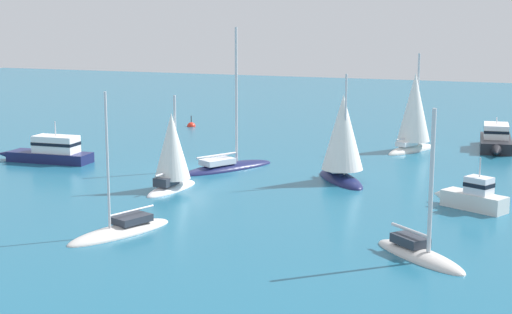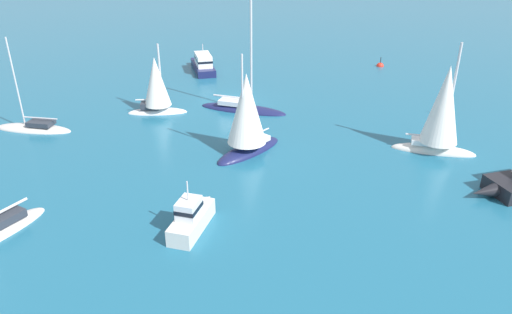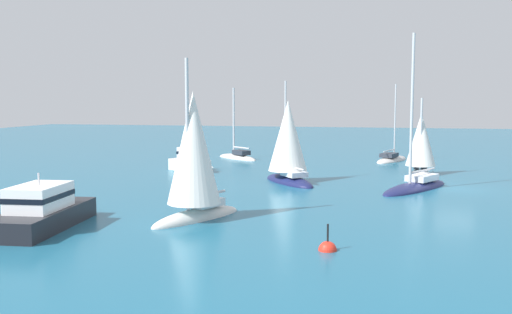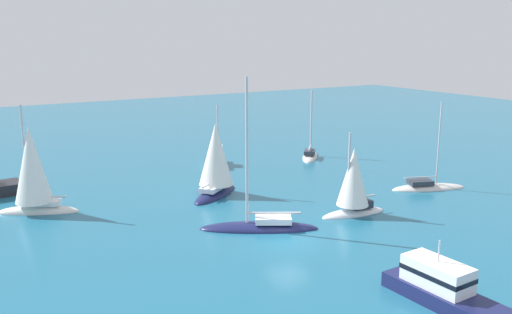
{
  "view_description": "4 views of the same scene",
  "coord_description": "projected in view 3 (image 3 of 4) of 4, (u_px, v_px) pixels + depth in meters",
  "views": [
    {
      "loc": [
        23.94,
        -50.4,
        11.22
      ],
      "look_at": [
        5.11,
        -0.36,
        1.21
      ],
      "focal_mm": 54.61,
      "sensor_mm": 36.0,
      "label": 1
    },
    {
      "loc": [
        42.1,
        -5.97,
        14.68
      ],
      "look_at": [
        13.73,
        -0.42,
        0.73
      ],
      "focal_mm": 33.47,
      "sensor_mm": 36.0,
      "label": 2
    },
    {
      "loc": [
        4.95,
        39.25,
        6.0
      ],
      "look_at": [
        14.11,
        -2.46,
        1.58
      ],
      "focal_mm": 39.85,
      "sensor_mm": 36.0,
      "label": 3
    },
    {
      "loc": [
        -27.55,
        18.54,
        12.74
      ],
      "look_at": [
        13.77,
        -5.77,
        2.07
      ],
      "focal_mm": 38.92,
      "sensor_mm": 36.0,
      "label": 4
    }
  ],
  "objects": [
    {
      "name": "ground_plane",
      "position": [
        455.0,
        189.0,
        37.7
      ],
      "size": [
        160.0,
        160.0,
        0.0
      ],
      "primitive_type": "plane",
      "color": "#1E607F"
    },
    {
      "name": "sailboat",
      "position": [
        392.0,
        160.0,
        54.73
      ],
      "size": [
        3.95,
        6.67,
        7.79
      ],
      "rotation": [
        0.0,
        0.0,
        4.35
      ],
      "color": "silver",
      "rests_on": "ground"
    },
    {
      "name": "sailboat_1",
      "position": [
        288.0,
        147.0,
        40.42
      ],
      "size": [
        5.16,
        6.03,
        7.79
      ],
      "rotation": [
        0.0,
        0.0,
        5.36
      ],
      "color": "#191E4C",
      "rests_on": "ground"
    },
    {
      "name": "motor_cruiser",
      "position": [
        44.0,
        210.0,
        26.41
      ],
      "size": [
        2.98,
        8.12,
        2.62
      ],
      "rotation": [
        0.0,
        0.0,
        4.8
      ],
      "color": "black",
      "rests_on": "ground"
    },
    {
      "name": "sloop",
      "position": [
        421.0,
        147.0,
        44.49
      ],
      "size": [
        2.56,
        5.26,
        6.45
      ],
      "rotation": [
        0.0,
        0.0,
        1.45
      ],
      "color": "white",
      "rests_on": "ground"
    },
    {
      "name": "cabin_cruiser",
      "position": [
        191.0,
        162.0,
        46.92
      ],
      "size": [
        4.65,
        3.1,
        3.06
      ],
      "rotation": [
        0.0,
        0.0,
        2.67
      ],
      "color": "silver",
      "rests_on": "ground"
    },
    {
      "name": "ketch",
      "position": [
        194.0,
        161.0,
        27.93
      ],
      "size": [
        3.87,
        5.89,
        8.46
      ],
      "rotation": [
        0.0,
        0.0,
        1.11
      ],
      "color": "silver",
      "rests_on": "ground"
    },
    {
      "name": "sailboat_2",
      "position": [
        237.0,
        157.0,
        56.64
      ],
      "size": [
        5.42,
        4.94,
        7.49
      ],
      "rotation": [
        0.0,
        0.0,
        5.58
      ],
      "color": "silver",
      "rests_on": "ground"
    },
    {
      "name": "ketch_1",
      "position": [
        416.0,
        186.0,
        37.73
      ],
      "size": [
        5.62,
        7.88,
        10.61
      ],
      "rotation": [
        0.0,
        0.0,
        1.05
      ],
      "color": "#191E4C",
      "rests_on": "ground"
    },
    {
      "name": "mooring_buoy",
      "position": [
        328.0,
        250.0,
        22.48
      ],
      "size": [
        0.75,
        0.75,
        1.44
      ],
      "color": "red",
      "rests_on": "ground"
    }
  ]
}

